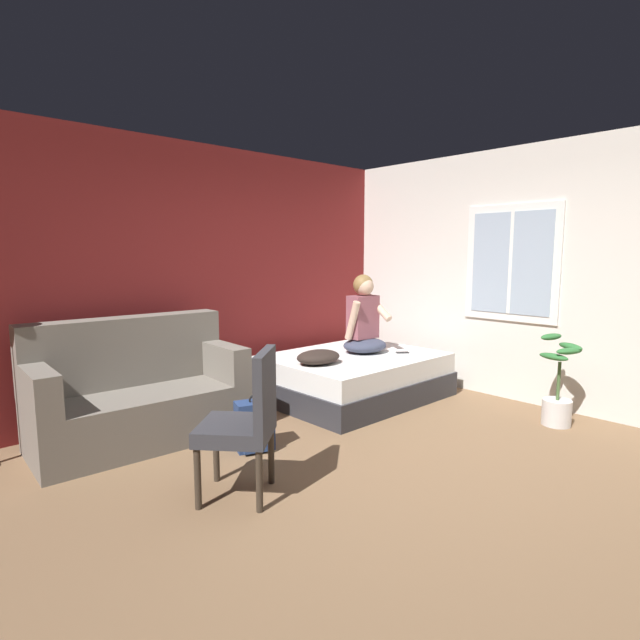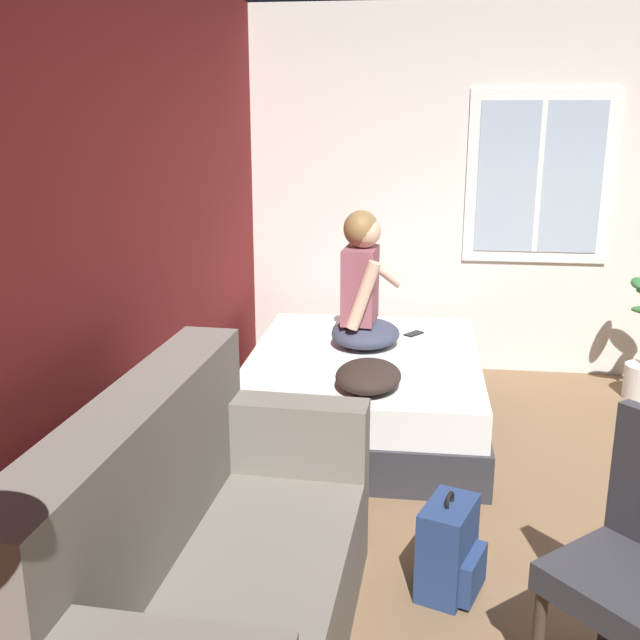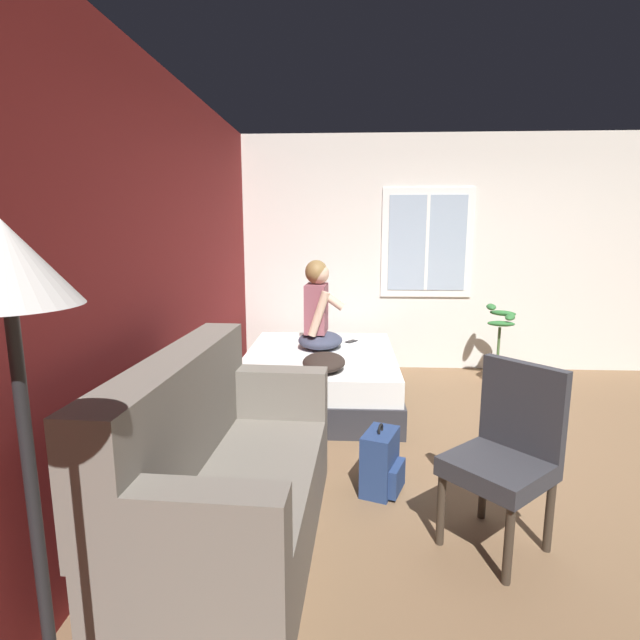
{
  "view_description": "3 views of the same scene",
  "coord_description": "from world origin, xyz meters",
  "views": [
    {
      "loc": [
        -2.66,
        -2.13,
        1.6
      ],
      "look_at": [
        0.52,
        1.3,
        0.96
      ],
      "focal_mm": 28.0,
      "sensor_mm": 36.0,
      "label": 1
    },
    {
      "loc": [
        -3.17,
        1.27,
        1.95
      ],
      "look_at": [
        0.24,
        1.71,
        0.99
      ],
      "focal_mm": 42.0,
      "sensor_mm": 36.0,
      "label": 2
    },
    {
      "loc": [
        -3.37,
        1.33,
        1.68
      ],
      "look_at": [
        0.35,
        1.52,
        0.98
      ],
      "focal_mm": 28.0,
      "sensor_mm": 36.0,
      "label": 3
    }
  ],
  "objects": [
    {
      "name": "cell_phone",
      "position": [
        1.75,
        1.26,
        0.48
      ],
      "size": [
        0.16,
        0.14,
        0.01
      ],
      "primitive_type": "cube",
      "rotation": [
        0.0,
        0.0,
        0.92
      ],
      "color": "black",
      "rests_on": "bed"
    },
    {
      "name": "backpack",
      "position": [
        -0.4,
        1.09,
        0.19
      ],
      "size": [
        0.34,
        0.31,
        0.46
      ],
      "color": "navy",
      "rests_on": "ground"
    },
    {
      "name": "throw_pillow",
      "position": [
        0.69,
        1.5,
        0.55
      ],
      "size": [
        0.49,
        0.38,
        0.14
      ],
      "primitive_type": "ellipsoid",
      "rotation": [
        0.0,
        0.0,
        -0.03
      ],
      "color": "#2D231E",
      "rests_on": "bed"
    },
    {
      "name": "ground_plane",
      "position": [
        0.0,
        0.0,
        0.0
      ],
      "size": [
        40.0,
        40.0,
        0.0
      ],
      "primitive_type": "plane",
      "color": "brown"
    },
    {
      "name": "couch",
      "position": [
        -0.99,
        1.96,
        0.39
      ],
      "size": [
        1.74,
        0.9,
        1.04
      ],
      "color": "slate",
      "rests_on": "ground"
    },
    {
      "name": "wall_side_with_window",
      "position": [
        2.57,
        0.01,
        1.35
      ],
      "size": [
        0.19,
        6.45,
        2.7
      ],
      "color": "silver",
      "rests_on": "ground"
    },
    {
      "name": "wall_back_accent",
      "position": [
        0.0,
        2.61,
        1.35
      ],
      "size": [
        9.97,
        0.16,
        2.7
      ],
      "primitive_type": "cube",
      "color": "maroon",
      "rests_on": "ground"
    },
    {
      "name": "side_chair",
      "position": [
        -0.89,
        0.48,
        0.53
      ],
      "size": [
        0.65,
        0.65,
        0.98
      ],
      "color": "#382D23",
      "rests_on": "ground"
    },
    {
      "name": "potted_plant",
      "position": [
        2.01,
        -0.35,
        0.3
      ],
      "size": [
        0.39,
        0.37,
        0.85
      ],
      "color": "silver",
      "rests_on": "ground"
    },
    {
      "name": "bed",
      "position": [
        1.28,
        1.57,
        0.24
      ],
      "size": [
        1.86,
        1.46,
        0.48
      ],
      "color": "#2D2D33",
      "rests_on": "ground"
    },
    {
      "name": "person_seated",
      "position": [
        1.47,
        1.59,
        0.84
      ],
      "size": [
        0.55,
        0.48,
        0.88
      ],
      "color": "#383D51",
      "rests_on": "bed"
    }
  ]
}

